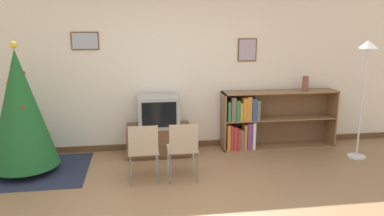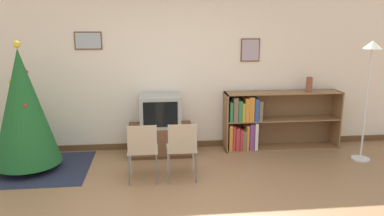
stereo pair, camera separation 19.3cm
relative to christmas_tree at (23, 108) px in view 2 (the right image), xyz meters
name	(u,v)px [view 2 (the right image)]	position (x,y,z in m)	size (l,w,h in m)	color
wall_back	(172,69)	(2.15, 0.80, 0.42)	(8.55, 0.11, 2.70)	silver
area_rug	(30,169)	(0.00, 0.00, -0.92)	(1.72, 1.36, 0.01)	#23283D
christmas_tree	(23,108)	(0.00, 0.00, 0.00)	(0.94, 0.94, 1.85)	maroon
tv_console	(161,140)	(1.93, 0.46, -0.69)	(1.02, 0.54, 0.48)	#4C311E
television	(160,111)	(1.93, 0.45, -0.20)	(0.64, 0.53, 0.50)	#9E9E99
folding_chair_left	(143,149)	(1.67, -0.63, -0.45)	(0.40, 0.40, 0.82)	tan
folding_chair_right	(182,147)	(2.19, -0.63, -0.45)	(0.40, 0.40, 0.82)	tan
bookshelf	(261,121)	(3.62, 0.56, -0.44)	(1.95, 0.36, 0.97)	olive
vase	(309,84)	(4.41, 0.55, 0.17)	(0.10, 0.10, 0.25)	brown
standing_lamp	(370,70)	(5.04, -0.14, 0.49)	(0.28, 0.28, 1.84)	silver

